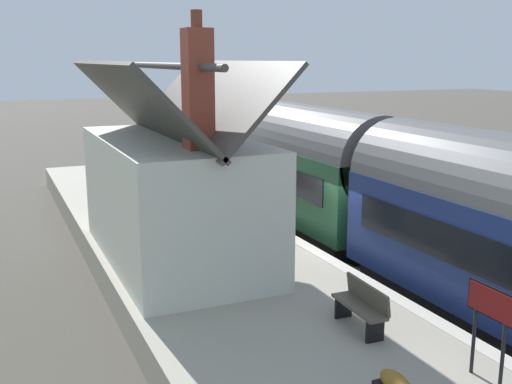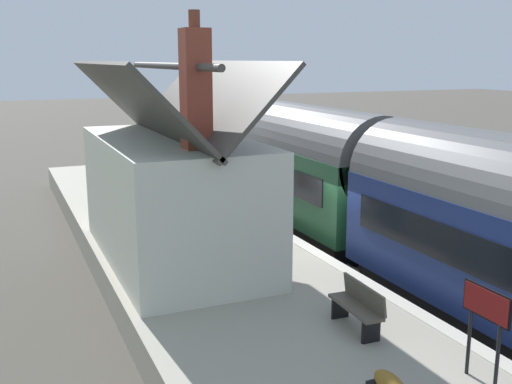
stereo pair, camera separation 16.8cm
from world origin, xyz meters
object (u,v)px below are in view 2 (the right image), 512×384
at_px(bench_by_lamp, 358,305).
at_px(station_sign_board, 486,312).
at_px(planter_edge_near, 157,186).
at_px(bench_mid_platform, 173,178).
at_px(planter_under_sign, 125,208).
at_px(planter_bench_left, 151,177).
at_px(station_building, 174,193).
at_px(train, 371,190).

height_order(bench_by_lamp, station_sign_board, station_sign_board).
distance_m(bench_by_lamp, planter_edge_near, 12.16).
xyz_separation_m(bench_mid_platform, planter_under_sign, (-3.30, 2.50, -0.17)).
bearing_deg(planter_bench_left, station_building, 170.02).
height_order(bench_mid_platform, planter_edge_near, bench_mid_platform).
height_order(bench_mid_platform, station_sign_board, station_sign_board).
distance_m(bench_mid_platform, planter_under_sign, 4.14).
bearing_deg(planter_under_sign, train, -130.20).
bearing_deg(station_building, planter_edge_near, -10.39).
bearing_deg(planter_bench_left, station_sign_board, -176.44).
distance_m(planter_edge_near, planter_under_sign, 2.68).
relative_size(train, planter_bench_left, 22.24).
height_order(station_building, bench_mid_platform, station_building).
bearing_deg(bench_mid_platform, bench_by_lamp, 179.24).
bearing_deg(train, planter_edge_near, 31.21).
xyz_separation_m(bench_mid_platform, bench_by_lamp, (-13.28, 0.18, 0.00)).
xyz_separation_m(planter_under_sign, station_sign_board, (-12.37, -3.05, 0.89)).
bearing_deg(station_building, planter_bench_left, -9.98).
height_order(train, planter_bench_left, train).
bearing_deg(bench_mid_platform, planter_bench_left, 20.03).
bearing_deg(bench_mid_platform, planter_under_sign, 142.76).
distance_m(bench_by_lamp, planter_bench_left, 14.70).
distance_m(bench_by_lamp, station_sign_board, 2.60).
bearing_deg(station_building, bench_by_lamp, -159.98).
xyz_separation_m(station_building, planter_bench_left, (9.28, -1.63, -1.38)).
xyz_separation_m(planter_edge_near, station_sign_board, (-14.53, -1.47, 0.73)).
bearing_deg(bench_mid_platform, planter_edge_near, 141.24).
distance_m(train, station_sign_board, 7.91).
xyz_separation_m(bench_mid_platform, planter_bench_left, (1.42, 0.52, -0.16)).
distance_m(station_building, planter_under_sign, 4.79).
bearing_deg(station_building, train, -94.54).
bearing_deg(planter_under_sign, station_sign_board, -166.15).
distance_m(station_building, planter_edge_near, 6.94).
xyz_separation_m(bench_by_lamp, station_sign_board, (-2.39, -0.72, 0.71)).
bearing_deg(planter_edge_near, station_sign_board, -174.24).
relative_size(station_building, planter_bench_left, 8.07).
bearing_deg(planter_under_sign, planter_edge_near, -36.40).
relative_size(bench_by_lamp, station_sign_board, 0.90).
height_order(bench_by_lamp, planter_bench_left, bench_by_lamp).
bearing_deg(bench_by_lamp, station_sign_board, -163.18).
bearing_deg(planter_under_sign, planter_bench_left, -22.86).
bearing_deg(bench_by_lamp, planter_under_sign, 13.13).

